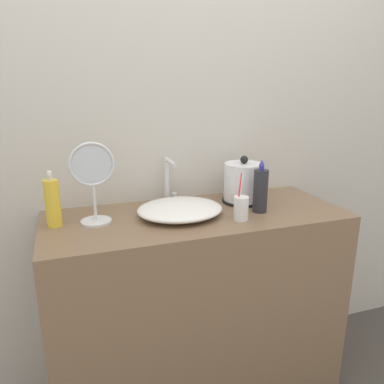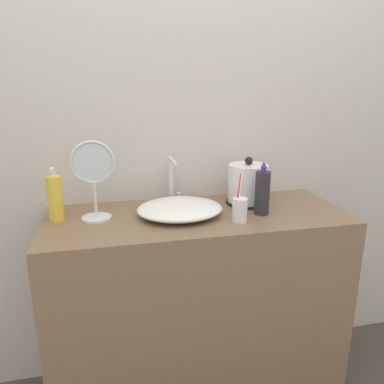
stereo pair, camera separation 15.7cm
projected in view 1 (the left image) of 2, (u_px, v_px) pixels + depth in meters
The scene contains 9 objects.
wall_back at pixel (177, 118), 1.75m from camera, with size 6.00×0.04×2.60m.
vanity_counter at pixel (197, 307), 1.73m from camera, with size 1.28×0.51×0.92m.
sink_basin at pixel (180, 209), 1.57m from camera, with size 0.36×0.31×0.06m.
faucet at pixel (169, 178), 1.72m from camera, with size 0.06×0.15×0.21m.
electric_kettle at pixel (243, 184), 1.75m from camera, with size 0.20×0.20×0.22m.
toothbrush_cup at pixel (241, 208), 1.52m from camera, with size 0.06×0.06×0.20m.
lotion_bottle at pixel (53, 203), 1.44m from camera, with size 0.06×0.06×0.22m.
shampoo_bottle at pixel (260, 190), 1.61m from camera, with size 0.06×0.06×0.23m.
vanity_mirror at pixel (93, 180), 1.46m from camera, with size 0.17×0.12×0.33m.
Camera 1 is at (-0.51, -1.17, 1.46)m, focal length 35.00 mm.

